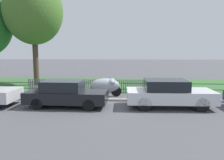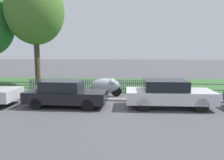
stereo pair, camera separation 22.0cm
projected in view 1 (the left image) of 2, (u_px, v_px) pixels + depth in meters
ground_plane at (99, 101)px, 12.40m from camera, size 120.00×120.00×0.00m
kerb_stone at (99, 100)px, 12.49m from camera, size 43.65×0.20×0.12m
grass_strip at (107, 84)px, 18.74m from camera, size 43.65×7.69×0.01m
park_fence at (103, 86)px, 14.89m from camera, size 43.65×0.05×0.90m
parked_car_black_saloon at (66, 94)px, 11.15m from camera, size 4.16×1.81×1.34m
parked_car_navy_estate at (169, 93)px, 11.02m from camera, size 4.32×1.87×1.40m
covered_motorcycle at (106, 85)px, 13.60m from camera, size 2.02×0.93×1.15m
tree_behind_motorcycle at (34, 11)px, 17.51m from camera, size 4.68×4.68×8.71m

